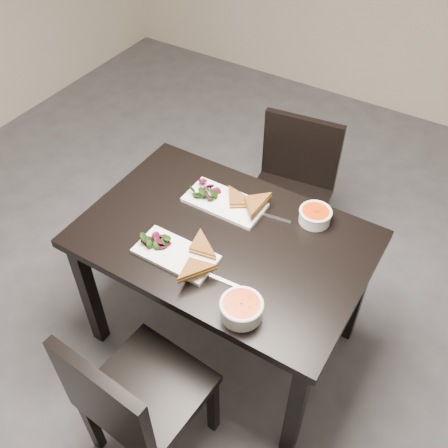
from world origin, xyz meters
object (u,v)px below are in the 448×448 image
at_px(table, 224,251).
at_px(plate_far, 225,203).
at_px(soup_bowl_far, 315,215).
at_px(chair_near, 132,399).
at_px(chair_far, 292,186).
at_px(soup_bowl_near, 241,308).
at_px(plate_near, 176,254).

bearing_deg(table, plate_far, 120.79).
relative_size(table, soup_bowl_far, 8.50).
xyz_separation_m(plate_far, soup_bowl_far, (0.39, 0.11, 0.03)).
distance_m(chair_near, plate_far, 0.90).
height_order(chair_near, chair_far, same).
bearing_deg(table, chair_near, -88.74).
bearing_deg(soup_bowl_near, chair_far, 104.88).
xyz_separation_m(chair_far, soup_bowl_far, (0.30, -0.44, 0.30)).
height_order(table, chair_near, chair_near).
distance_m(soup_bowl_near, soup_bowl_far, 0.58).
distance_m(plate_near, soup_bowl_far, 0.62).
bearing_deg(soup_bowl_far, plate_near, -129.62).
height_order(chair_near, soup_bowl_far, chair_near).
bearing_deg(plate_far, plate_near, -91.18).
relative_size(chair_near, chair_far, 1.00).
bearing_deg(table, chair_far, 91.02).
bearing_deg(chair_near, plate_near, 108.28).
xyz_separation_m(table, soup_bowl_near, (0.26, -0.30, 0.14)).
bearing_deg(plate_near, plate_far, 88.82).
distance_m(chair_near, soup_bowl_far, 1.04).
bearing_deg(chair_near, soup_bowl_near, 61.16).
relative_size(table, plate_far, 3.37).
height_order(plate_near, soup_bowl_far, soup_bowl_far).
height_order(table, plate_near, plate_near).
bearing_deg(soup_bowl_near, table, 130.55).
xyz_separation_m(table, chair_near, (0.02, -0.68, -0.17)).
bearing_deg(soup_bowl_far, table, -135.71).
height_order(chair_near, plate_far, chair_near).
xyz_separation_m(plate_near, soup_bowl_near, (0.37, -0.11, 0.03)).
relative_size(soup_bowl_near, plate_far, 0.45).
distance_m(plate_near, soup_bowl_near, 0.38).
xyz_separation_m(chair_far, soup_bowl_near, (0.27, -1.03, 0.31)).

